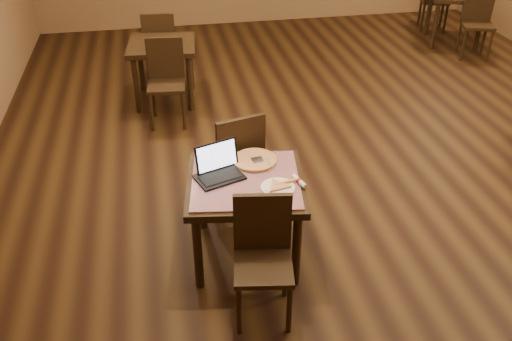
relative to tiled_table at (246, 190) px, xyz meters
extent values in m
plane|color=black|center=(1.44, 1.42, -0.66)|extent=(10.00, 10.00, 0.00)
cylinder|color=black|center=(-0.43, -0.32, -0.31)|extent=(0.07, 0.07, 0.71)
cylinder|color=black|center=(-0.32, 0.43, -0.31)|extent=(0.07, 0.07, 0.71)
cylinder|color=black|center=(0.32, -0.43, -0.31)|extent=(0.07, 0.07, 0.71)
cylinder|color=black|center=(0.43, 0.32, -0.31)|extent=(0.07, 0.07, 0.71)
cube|color=black|center=(0.00, 0.00, 0.06)|extent=(1.05, 1.05, 0.06)
cube|color=navy|center=(0.00, 0.00, 0.09)|extent=(0.96, 0.96, 0.02)
cylinder|color=black|center=(-0.20, -0.85, -0.44)|extent=(0.04, 0.04, 0.45)
cylinder|color=black|center=(-0.15, -0.50, -0.44)|extent=(0.04, 0.04, 0.45)
cylinder|color=black|center=(0.15, -0.90, -0.44)|extent=(0.04, 0.04, 0.45)
cylinder|color=black|center=(0.20, -0.55, -0.44)|extent=(0.04, 0.04, 0.45)
cube|color=black|center=(0.00, -0.70, -0.19)|extent=(0.48, 0.48, 0.04)
cube|color=black|center=(0.03, -0.51, 0.06)|extent=(0.42, 0.11, 0.48)
cylinder|color=black|center=(0.14, 0.93, -0.42)|extent=(0.04, 0.04, 0.48)
cylinder|color=black|center=(0.23, 0.56, -0.42)|extent=(0.04, 0.04, 0.48)
cylinder|color=black|center=(-0.23, 0.84, -0.42)|extent=(0.04, 0.04, 0.48)
cylinder|color=black|center=(-0.14, 0.47, -0.42)|extent=(0.04, 0.04, 0.48)
cube|color=black|center=(0.00, 0.70, -0.16)|extent=(0.55, 0.55, 0.04)
cube|color=black|center=(0.05, 0.50, 0.12)|extent=(0.45, 0.15, 0.51)
cube|color=black|center=(-0.20, 0.05, 0.11)|extent=(0.43, 0.36, 0.02)
cube|color=black|center=(-0.20, 0.18, 0.23)|extent=(0.36, 0.17, 0.24)
cube|color=silver|center=(-0.20, 0.17, 0.23)|extent=(0.32, 0.14, 0.21)
cylinder|color=white|center=(0.22, -0.18, 0.11)|extent=(0.27, 0.27, 0.01)
cylinder|color=silver|center=(0.12, 0.24, 0.11)|extent=(0.36, 0.36, 0.01)
cylinder|color=beige|center=(0.12, 0.24, 0.12)|extent=(0.35, 0.35, 0.02)
torus|color=gold|center=(0.12, 0.24, 0.12)|extent=(0.37, 0.37, 0.02)
cube|color=silver|center=(0.14, 0.22, 0.13)|extent=(0.12, 0.24, 0.01)
cylinder|color=white|center=(0.40, -0.14, 0.12)|extent=(0.09, 0.18, 0.04)
cylinder|color=#A41714|center=(0.40, -0.14, 0.12)|extent=(0.05, 0.04, 0.04)
cylinder|color=black|center=(3.90, 4.42, -0.27)|extent=(0.08, 0.08, 0.77)
cylinder|color=black|center=(4.12, 5.08, -0.27)|extent=(0.08, 0.08, 0.77)
cylinder|color=black|center=(4.56, 4.20, -0.27)|extent=(0.08, 0.08, 0.77)
cylinder|color=black|center=(4.78, 4.86, -0.27)|extent=(0.08, 0.08, 0.77)
cylinder|color=black|center=(4.10, 3.81, -0.42)|extent=(0.04, 0.04, 0.49)
cylinder|color=black|center=(4.22, 4.18, -0.42)|extent=(0.04, 0.04, 0.49)
cylinder|color=black|center=(4.47, 3.69, -0.42)|extent=(0.04, 0.04, 0.49)
cylinder|color=black|center=(4.59, 4.06, -0.42)|extent=(0.04, 0.04, 0.49)
cube|color=black|center=(4.34, 3.94, -0.15)|extent=(0.58, 0.58, 0.04)
cube|color=black|center=(4.41, 4.13, 0.13)|extent=(0.45, 0.19, 0.52)
cylinder|color=black|center=(4.59, 5.48, -0.42)|extent=(0.04, 0.04, 0.49)
cylinder|color=black|center=(4.47, 5.10, -0.42)|extent=(0.04, 0.04, 0.49)
cylinder|color=black|center=(4.22, 5.60, -0.42)|extent=(0.04, 0.04, 0.49)
cylinder|color=black|center=(4.10, 5.23, -0.42)|extent=(0.04, 0.04, 0.49)
cube|color=black|center=(4.34, 5.35, -0.15)|extent=(0.58, 0.58, 0.04)
cylinder|color=black|center=(-0.87, 2.95, -0.29)|extent=(0.07, 0.07, 0.74)
cylinder|color=black|center=(-0.80, 3.62, -0.29)|extent=(0.07, 0.07, 0.74)
cylinder|color=black|center=(-0.20, 2.89, -0.29)|extent=(0.07, 0.07, 0.74)
cylinder|color=black|center=(-0.14, 3.56, -0.29)|extent=(0.07, 0.07, 0.74)
cube|color=black|center=(-0.50, 3.25, 0.10)|extent=(0.92, 0.92, 0.06)
cylinder|color=black|center=(-0.71, 2.40, -0.42)|extent=(0.04, 0.04, 0.47)
cylinder|color=black|center=(-0.67, 2.78, -0.42)|extent=(0.04, 0.04, 0.47)
cylinder|color=black|center=(-0.33, 2.37, -0.42)|extent=(0.04, 0.04, 0.47)
cylinder|color=black|center=(-0.30, 2.74, -0.42)|extent=(0.04, 0.04, 0.47)
cube|color=black|center=(-0.50, 2.57, -0.17)|extent=(0.48, 0.48, 0.04)
cube|color=black|center=(-0.48, 2.77, 0.11)|extent=(0.44, 0.09, 0.50)
cylinder|color=black|center=(-0.30, 4.11, -0.42)|extent=(0.04, 0.04, 0.47)
cylinder|color=black|center=(-0.33, 3.73, -0.42)|extent=(0.04, 0.04, 0.47)
cylinder|color=black|center=(-0.67, 4.14, -0.42)|extent=(0.04, 0.04, 0.47)
cylinder|color=black|center=(-0.71, 3.77, -0.42)|extent=(0.04, 0.04, 0.47)
cube|color=black|center=(-0.50, 3.94, -0.17)|extent=(0.48, 0.48, 0.04)
cube|color=black|center=(-0.52, 3.74, 0.11)|extent=(0.44, 0.09, 0.50)
camera|label=1|loc=(-0.60, -3.51, 2.45)|focal=38.00mm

